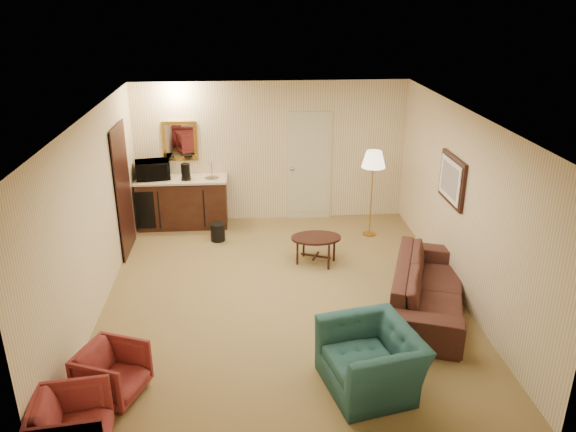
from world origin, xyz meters
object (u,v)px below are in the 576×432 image
object	(u,v)px
coffee_table	(316,250)
microwave	(152,168)
wetbar_cabinet	(183,202)
rose_chair_far	(72,423)
sofa	(430,279)
waste_bin	(218,232)
teal_armchair	(371,350)
coffee_maker	(186,172)
floor_lamp	(372,194)
rose_chair_near	(112,370)

from	to	relation	value
coffee_table	microwave	size ratio (longest dim) A/B	1.33
wetbar_cabinet	rose_chair_far	distance (m)	5.54
rose_chair_far	sofa	bearing A→B (deg)	-67.68
coffee_table	waste_bin	world-z (taller)	coffee_table
rose_chair_far	wetbar_cabinet	bearing A→B (deg)	-11.92
wetbar_cabinet	microwave	size ratio (longest dim) A/B	2.74
teal_armchair	coffee_maker	distance (m)	5.30
wetbar_cabinet	floor_lamp	world-z (taller)	floor_lamp
teal_armchair	waste_bin	distance (m)	4.46
rose_chair_near	coffee_maker	xyz separation A→B (m)	(0.40, 4.64, 0.75)
sofa	waste_bin	world-z (taller)	sofa
sofa	coffee_maker	xyz separation A→B (m)	(-3.50, 3.16, 0.62)
rose_chair_near	waste_bin	distance (m)	4.12
wetbar_cabinet	sofa	distance (m)	4.84
sofa	rose_chair_far	size ratio (longest dim) A/B	3.37
teal_armchair	waste_bin	xyz separation A→B (m)	(-1.82, 4.06, -0.31)
microwave	rose_chair_near	bearing A→B (deg)	-98.17
wetbar_cabinet	floor_lamp	distance (m)	3.43
teal_armchair	rose_chair_far	size ratio (longest dim) A/B	1.54
sofa	coffee_table	bearing A→B (deg)	61.18
teal_armchair	coffee_table	distance (m)	3.08
teal_armchair	coffee_maker	xyz separation A→B (m)	(-2.37, 4.71, 0.60)
rose_chair_near	sofa	bearing A→B (deg)	-47.70
coffee_table	microwave	xyz separation A→B (m)	(-2.75, 1.76, 0.89)
sofa	floor_lamp	world-z (taller)	floor_lamp
sofa	floor_lamp	bearing A→B (deg)	25.17
teal_armchair	coffee_table	size ratio (longest dim) A/B	1.34
coffee_table	teal_armchair	bearing A→B (deg)	-85.97
rose_chair_near	microwave	bearing A→B (deg)	23.90
microwave	coffee_maker	xyz separation A→B (m)	(0.60, -0.12, -0.05)
teal_armchair	sofa	bearing A→B (deg)	130.50
wetbar_cabinet	microwave	xyz separation A→B (m)	(-0.50, 0.04, 0.66)
coffee_table	coffee_maker	world-z (taller)	coffee_maker
rose_chair_near	coffee_maker	size ratio (longest dim) A/B	2.14
sofa	rose_chair_far	distance (m)	4.69
wetbar_cabinet	sofa	bearing A→B (deg)	-42.00
sofa	coffee_maker	bearing A→B (deg)	67.49
teal_armchair	microwave	size ratio (longest dim) A/B	1.78
floor_lamp	sofa	bearing A→B (deg)	-84.43
rose_chair_far	waste_bin	world-z (taller)	rose_chair_far
rose_chair_near	teal_armchair	bearing A→B (deg)	-69.74
coffee_maker	coffee_table	bearing A→B (deg)	-43.55
floor_lamp	microwave	distance (m)	3.93
wetbar_cabinet	microwave	bearing A→B (deg)	175.22
rose_chair_near	floor_lamp	world-z (taller)	floor_lamp
sofa	microwave	bearing A→B (deg)	70.91
teal_armchair	coffee_table	world-z (taller)	teal_armchair
teal_armchair	coffee_maker	bearing A→B (deg)	-166.45
rose_chair_near	floor_lamp	xyz separation A→B (m)	(3.66, 4.04, 0.46)
teal_armchair	microwave	world-z (taller)	microwave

